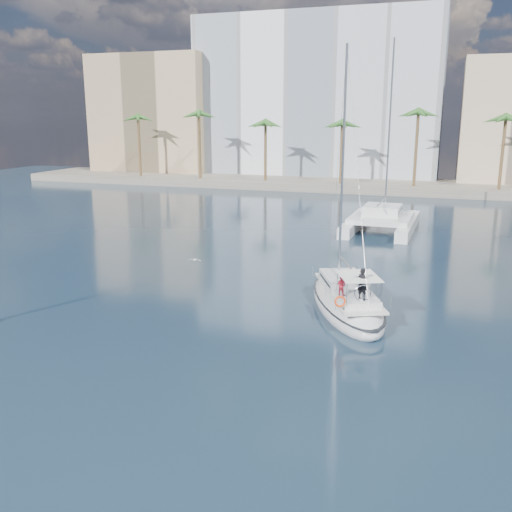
% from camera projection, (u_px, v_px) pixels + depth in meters
% --- Properties ---
extents(ground, '(160.00, 160.00, 0.00)m').
position_uv_depth(ground, '(248.00, 314.00, 33.74)').
color(ground, black).
rests_on(ground, ground).
extents(quay, '(120.00, 14.00, 1.20)m').
position_uv_depth(quay, '(376.00, 186.00, 89.73)').
color(quay, gray).
rests_on(quay, ground).
extents(building_modern, '(42.00, 16.00, 28.00)m').
position_uv_depth(building_modern, '(319.00, 100.00, 101.22)').
color(building_modern, white).
rests_on(building_modern, ground).
extents(building_tan_left, '(22.00, 14.00, 22.00)m').
position_uv_depth(building_tan_left, '(158.00, 117.00, 107.50)').
color(building_tan_left, tan).
rests_on(building_tan_left, ground).
extents(palm_left, '(3.60, 3.60, 12.30)m').
position_uv_depth(palm_left, '(167.00, 122.00, 94.17)').
color(palm_left, brown).
rests_on(palm_left, ground).
extents(palm_centre, '(3.60, 3.60, 12.30)m').
position_uv_depth(palm_centre, '(376.00, 123.00, 83.71)').
color(palm_centre, brown).
rests_on(palm_centre, ground).
extents(main_sloop, '(7.59, 11.49, 16.34)m').
position_uv_depth(main_sloop, '(347.00, 301.00, 34.48)').
color(main_sloop, silver).
rests_on(main_sloop, ground).
extents(catamaran, '(6.91, 13.22, 18.86)m').
position_uv_depth(catamaran, '(382.00, 218.00, 58.29)').
color(catamaran, silver).
rests_on(catamaran, ground).
extents(seagull, '(1.01, 0.44, 0.19)m').
position_uv_depth(seagull, '(195.00, 260.00, 41.87)').
color(seagull, silver).
rests_on(seagull, ground).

